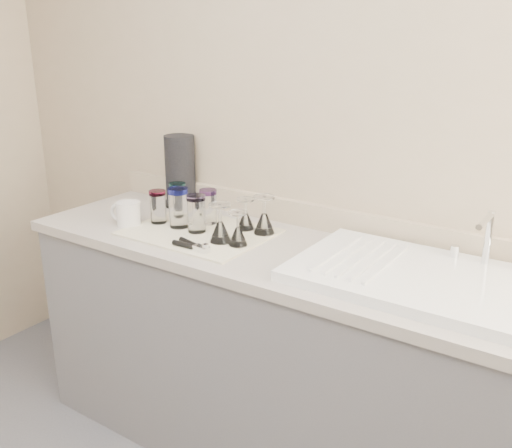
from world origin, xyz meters
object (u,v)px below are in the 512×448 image
Objects in this scene: tumbler_blue at (179,207)px; can_opener at (192,246)px; tumbler_purple at (208,206)px; white_mug at (128,214)px; goblet_front_right at (238,234)px; sink_unit at (424,278)px; tumbler_lavender at (196,213)px; goblet_back_left at (246,219)px; tumbler_magenta at (158,206)px; goblet_back_right at (264,221)px; paper_towel_roll at (180,171)px; tumbler_teal at (178,199)px; goblet_front_left at (220,229)px.

can_opener is (0.20, -0.16, -0.07)m from tumbler_blue.
tumbler_purple is 0.33m from white_mug.
white_mug is at bearing -144.43° from tumbler_purple.
tumbler_blue is 1.26× the size of goblet_front_right.
sink_unit is 0.82m from can_opener.
tumbler_lavender reaches higher than goblet_back_left.
tumbler_magenta is at bearing 153.99° from can_opener.
goblet_back_left is (0.17, 0.02, -0.03)m from tumbler_purple.
sink_unit is 0.68m from goblet_back_right.
tumbler_lavender is 1.02× the size of white_mug.
can_opener is at bearing -63.34° from tumbler_purple.
goblet_back_left is at bearing 21.53° from tumbler_magenta.
white_mug is (-0.27, -0.19, -0.03)m from tumbler_purple.
paper_towel_roll is at bearing 169.12° from sink_unit.
tumbler_lavender is 0.47× the size of paper_towel_roll.
goblet_back_right is at bearing 66.32° from can_opener.
goblet_back_left is 0.49m from paper_towel_roll.
can_opener is 0.61m from paper_towel_roll.
tumbler_purple is 0.88× the size of tumbler_blue.
sink_unit is 5.07× the size of can_opener.
goblet_front_right is at bearing 45.68° from can_opener.
tumbler_lavender is at bearing 0.50° from tumbler_magenta.
sink_unit is 0.77m from goblet_back_left.
tumbler_lavender is 0.92× the size of can_opener.
paper_towel_roll is (-0.11, 0.14, 0.08)m from tumbler_teal.
goblet_front_right is (0.43, -0.16, -0.03)m from tumbler_teal.
tumbler_lavender is at bearing -177.71° from sink_unit.
goblet_front_left is at bearing -40.18° from tumbler_purple.
goblet_back_left is 0.98× the size of goblet_front_right.
tumbler_blue is 0.25m from goblet_front_left.
tumbler_teal is 1.09× the size of goblet_front_right.
tumbler_blue is 1.07× the size of goblet_back_right.
paper_towel_roll is (-0.42, 0.42, 0.14)m from can_opener.
tumbler_lavender is at bearing 172.38° from goblet_front_right.
goblet_back_left is 0.78× the size of can_opener.
tumbler_magenta is 0.30m from paper_towel_roll.
goblet_back_right is at bearing 5.70° from tumbler_purple.
tumbler_purple is 0.97× the size of white_mug.
can_opener is 0.41m from white_mug.
paper_towel_roll reaches higher than tumbler_lavender.
tumbler_teal is at bearing 132.73° from tumbler_blue.
tumbler_lavender reaches higher than tumbler_teal.
goblet_back_right is at bearing 0.84° from goblet_back_left.
goblet_front_right is at bearing -29.06° from paper_towel_roll.
goblet_back_right is at bearing 1.29° from tumbler_teal.
white_mug is at bearing -156.36° from tumbler_blue.
sink_unit is 5.60× the size of white_mug.
goblet_back_right is 0.57m from paper_towel_roll.
sink_unit reaches higher than tumbler_purple.
goblet_front_left is at bearing 5.98° from white_mug.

